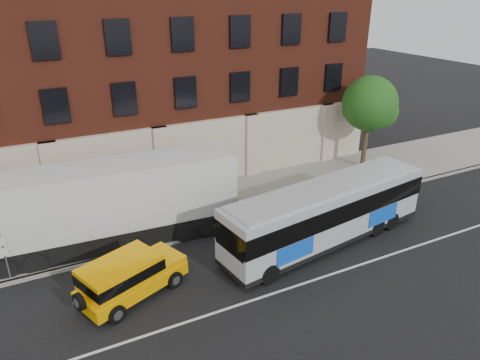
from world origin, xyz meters
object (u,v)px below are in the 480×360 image
city_bus (327,211)px  yellow_suv (127,276)px  street_tree (370,106)px  shipping_container (107,207)px  sign_pole (4,253)px

city_bus → yellow_suv: city_bus is taller
street_tree → shipping_container: size_ratio=0.50×
sign_pole → shipping_container: size_ratio=0.20×
sign_pole → yellow_suv: (4.30, -3.19, -0.44)m
sign_pole → yellow_suv: 5.37m
city_bus → shipping_container: (-9.39, 4.46, 0.32)m
street_tree → shipping_container: 17.85m
city_bus → yellow_suv: 9.60m
sign_pole → city_bus: bearing=-13.4°
sign_pole → city_bus: (13.88, -3.30, 0.24)m
city_bus → yellow_suv: (-9.58, 0.11, -0.68)m
street_tree → yellow_suv: size_ratio=1.31×
street_tree → city_bus: (-8.16, -6.64, -2.71)m
sign_pole → shipping_container: (4.48, 1.16, 0.57)m
sign_pole → street_tree: size_ratio=0.40×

